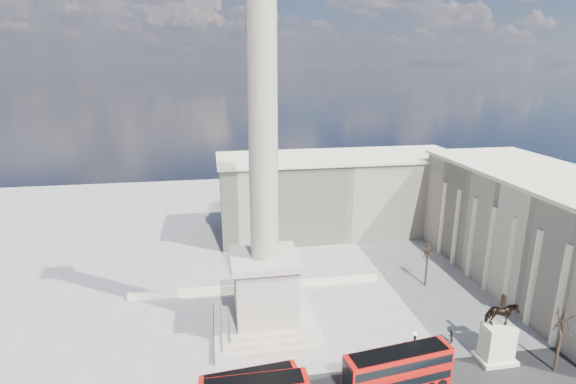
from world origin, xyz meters
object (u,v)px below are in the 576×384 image
Objects in this scene: nelsons_column at (265,240)px; pedestrian_crossing at (415,342)px; equestrian_statue at (498,338)px; pedestrian_walking at (405,348)px; victorian_lamp at (414,350)px; pedestrian_standing at (451,337)px; red_bus_c at (399,370)px.

pedestrian_crossing is at bearing -22.30° from nelsons_column.
equestrian_statue is 11.07m from pedestrian_walking.
victorian_lamp reaches higher than pedestrian_standing.
equestrian_statue is at bearing 4.40° from victorian_lamp.
red_bus_c is 6.65× the size of pedestrian_standing.
nelsons_column is at bearing 156.55° from equestrian_statue.
pedestrian_walking is (3.43, 5.87, -1.70)m from red_bus_c.
red_bus_c is 14.15m from equestrian_statue.
victorian_lamp is at bearing -38.72° from nelsons_column.
pedestrian_standing is at bearing 130.44° from equestrian_statue.
red_bus_c is 9.01m from pedestrian_crossing.
nelsons_column is 22.12m from victorian_lamp.
victorian_lamp is at bearing 29.86° from red_bus_c.
pedestrian_walking is 2.24m from pedestrian_crossing.
red_bus_c is 2.16× the size of victorian_lamp.
equestrian_statue is at bearing 88.34° from pedestrian_standing.
red_bus_c is 1.38× the size of equestrian_statue.
nelsons_column reaches higher than pedestrian_crossing.
nelsons_column reaches higher than victorian_lamp.
equestrian_statue is 9.72m from pedestrian_crossing.
red_bus_c reaches higher than pedestrian_crossing.
equestrian_statue is at bearing 3.85° from red_bus_c.
equestrian_statue is (11.22, 0.86, -0.22)m from victorian_lamp.
equestrian_statue is 5.98m from pedestrian_standing.
nelsons_column is 22.03m from red_bus_c.
pedestrian_crossing is at bearing 154.12° from equestrian_statue.
victorian_lamp is at bearing -122.13° from pedestrian_walking.
red_bus_c is (12.97, -14.52, -10.32)m from nelsons_column.
equestrian_statue is 5.04× the size of pedestrian_walking.
equestrian_statue reaches higher than red_bus_c.
victorian_lamp is at bearing 133.63° from pedestrian_crossing.
pedestrian_walking is (16.40, -8.66, -12.02)m from nelsons_column.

